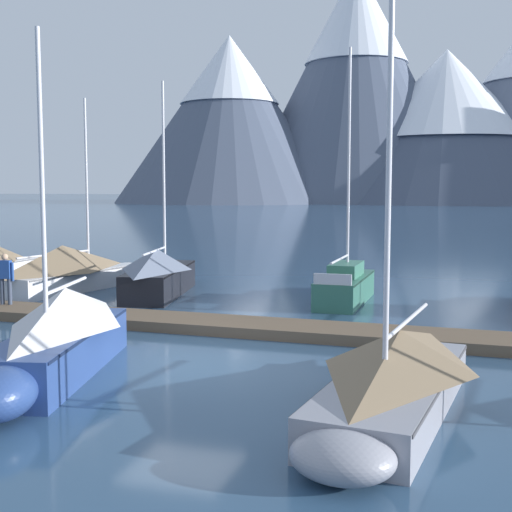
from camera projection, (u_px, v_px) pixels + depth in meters
The scene contains 11 objects.
ground_plane at pixel (182, 365), 16.06m from camera, with size 700.00×700.00×0.00m, color #2D4C6B.
mountain_west_summit at pixel (230, 116), 183.58m from camera, with size 61.86×61.86×44.35m.
mountain_central_massif at pixel (356, 80), 188.74m from camera, with size 65.36×65.36×64.35m.
mountain_shoulder_ridge at pixel (446, 121), 182.80m from camera, with size 74.15×74.15×40.51m.
dock at pixel (236, 326), 19.85m from camera, with size 28.81×2.51×0.30m.
sailboat_second_berth at pixel (73, 269), 27.78m from camera, with size 3.33×7.53×7.78m.
sailboat_mid_dock_port at pixel (161, 272), 26.57m from camera, with size 2.90×6.84×8.27m.
sailboat_mid_dock_starboard at pixel (57, 337), 15.02m from camera, with size 3.00×6.90×7.39m.
sailboat_far_berth at pixel (348, 284), 25.16m from camera, with size 1.54×6.03×9.10m.
sailboat_outer_slip at pixel (393, 377), 12.50m from camera, with size 2.66×7.08×9.22m.
person_on_dock at pixel (5, 276), 22.54m from camera, with size 0.58×0.29×1.69m.
Camera 1 is at (6.25, -14.53, 4.17)m, focal length 48.05 mm.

